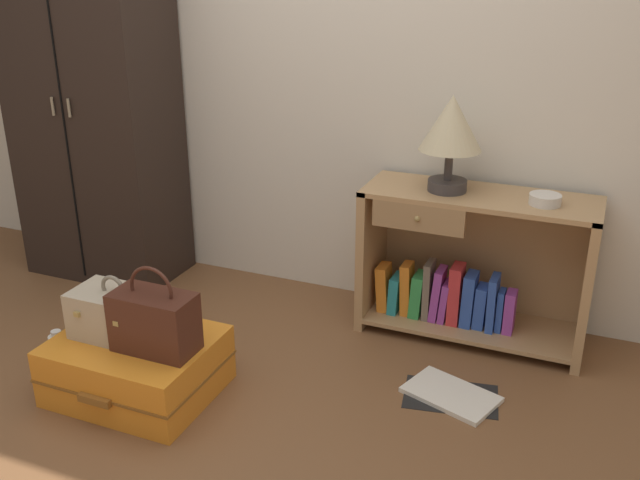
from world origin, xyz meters
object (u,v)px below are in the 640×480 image
object	(u,v)px
bowl	(545,200)
train_case	(116,313)
suitcase_large	(137,365)
bookshelf	(467,269)
open_book_on_floor	(451,395)
table_lamp	(451,128)
bottle	(59,351)
wardrobe	(93,98)
handbag	(154,321)

from	to	relation	value
bowl	train_case	bearing A→B (deg)	-147.49
suitcase_large	bookshelf	bearing A→B (deg)	42.06
bookshelf	bowl	world-z (taller)	bowl
train_case	open_book_on_floor	bearing A→B (deg)	19.46
table_lamp	train_case	bearing A→B (deg)	-137.74
train_case	bottle	xyz separation A→B (m)	(-0.34, 0.01, -0.25)
bookshelf	train_case	xyz separation A→B (m)	(-1.18, -0.99, 0.02)
wardrobe	handbag	bearing A→B (deg)	-44.46
table_lamp	handbag	distance (m)	1.45
table_lamp	open_book_on_floor	size ratio (longest dim) A/B	1.02
bowl	bottle	size ratio (longest dim) A/B	0.72
bookshelf	handbag	bearing A→B (deg)	-133.64
train_case	suitcase_large	bearing A→B (deg)	-2.69
bowl	table_lamp	bearing A→B (deg)	176.60
handbag	bottle	distance (m)	0.61
bookshelf	suitcase_large	distance (m)	1.50
bowl	suitcase_large	world-z (taller)	bowl
wardrobe	bookshelf	bearing A→B (deg)	1.29
suitcase_large	train_case	bearing A→B (deg)	177.31
train_case	bottle	distance (m)	0.42
train_case	wardrobe	bearing A→B (deg)	129.89
wardrobe	open_book_on_floor	world-z (taller)	wardrobe
suitcase_large	bottle	distance (m)	0.42
bowl	bottle	xyz separation A→B (m)	(-1.82, -0.94, -0.63)
wardrobe	bowl	size ratio (longest dim) A/B	14.58
wardrobe	bowl	world-z (taller)	wardrobe
handbag	bottle	world-z (taller)	handbag
handbag	train_case	bearing A→B (deg)	171.35
table_lamp	handbag	xyz separation A→B (m)	(-0.86, -1.00, -0.60)
wardrobe	train_case	world-z (taller)	wardrobe
bookshelf	bowl	size ratio (longest dim) A/B	7.70
bottle	bookshelf	bearing A→B (deg)	32.99
wardrobe	handbag	xyz separation A→B (m)	(1.00, -0.98, -0.59)
train_case	handbag	xyz separation A→B (m)	(0.21, -0.03, 0.03)
wardrobe	bottle	bearing A→B (deg)	-64.06
bowl	bottle	distance (m)	2.14
bookshelf	suitcase_large	size ratio (longest dim) A/B	1.62
table_lamp	train_case	size ratio (longest dim) A/B	1.25
bookshelf	table_lamp	xyz separation A→B (m)	(-0.11, -0.02, 0.64)
bookshelf	table_lamp	world-z (taller)	table_lamp
table_lamp	handbag	world-z (taller)	table_lamp
open_book_on_floor	suitcase_large	bearing A→B (deg)	-159.19
table_lamp	suitcase_large	world-z (taller)	table_lamp
table_lamp	suitcase_large	xyz separation A→B (m)	(-0.99, -0.98, -0.84)
train_case	handbag	size ratio (longest dim) A/B	0.96
handbag	table_lamp	bearing A→B (deg)	49.27
table_lamp	open_book_on_floor	bearing A→B (deg)	-70.43
open_book_on_floor	bowl	bearing A→B (deg)	65.50
bottle	open_book_on_floor	size ratio (longest dim) A/B	0.45
train_case	open_book_on_floor	xyz separation A→B (m)	(1.26, 0.44, -0.33)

